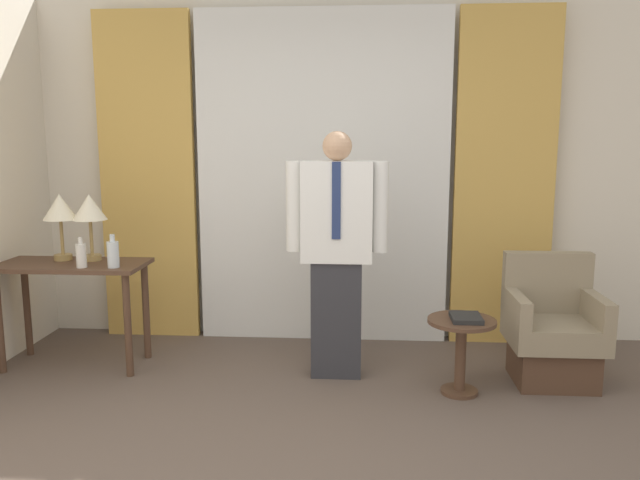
# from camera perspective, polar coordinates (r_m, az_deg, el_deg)

# --- Properties ---
(wall_back) EXTENTS (10.00, 0.06, 2.70)m
(wall_back) POSITION_cam_1_polar(r_m,az_deg,el_deg) (5.02, 0.33, 6.37)
(wall_back) COLOR silver
(wall_back) RESTS_ON ground_plane
(curtain_sheer_center) EXTENTS (1.96, 0.06, 2.58)m
(curtain_sheer_center) POSITION_cam_1_polar(r_m,az_deg,el_deg) (4.89, 0.24, 5.58)
(curtain_sheer_center) COLOR white
(curtain_sheer_center) RESTS_ON ground_plane
(curtain_drape_left) EXTENTS (0.76, 0.06, 2.58)m
(curtain_drape_left) POSITION_cam_1_polar(r_m,az_deg,el_deg) (5.17, -15.47, 5.45)
(curtain_drape_left) COLOR gold
(curtain_drape_left) RESTS_ON ground_plane
(curtain_drape_right) EXTENTS (0.76, 0.06, 2.58)m
(curtain_drape_right) POSITION_cam_1_polar(r_m,az_deg,el_deg) (5.00, 16.49, 5.28)
(curtain_drape_right) COLOR gold
(curtain_drape_right) RESTS_ON ground_plane
(desk) EXTENTS (1.02, 0.48, 0.75)m
(desk) POSITION_cam_1_polar(r_m,az_deg,el_deg) (4.72, -21.68, -3.59)
(desk) COLOR #4C3323
(desk) RESTS_ON ground_plane
(table_lamp_left) EXTENTS (0.24, 0.24, 0.47)m
(table_lamp_left) POSITION_cam_1_polar(r_m,az_deg,el_deg) (4.78, -22.68, 2.53)
(table_lamp_left) COLOR #9E7F47
(table_lamp_left) RESTS_ON desk
(table_lamp_right) EXTENTS (0.24, 0.24, 0.47)m
(table_lamp_right) POSITION_cam_1_polar(r_m,az_deg,el_deg) (4.69, -20.32, 2.55)
(table_lamp_right) COLOR #9E7F47
(table_lamp_right) RESTS_ON desk
(bottle_near_edge) EXTENTS (0.08, 0.08, 0.23)m
(bottle_near_edge) POSITION_cam_1_polar(r_m,az_deg,el_deg) (4.42, -18.40, -1.20)
(bottle_near_edge) COLOR silver
(bottle_near_edge) RESTS_ON desk
(bottle_by_lamp) EXTENTS (0.07, 0.07, 0.21)m
(bottle_by_lamp) POSITION_cam_1_polar(r_m,az_deg,el_deg) (4.49, -21.00, -1.29)
(bottle_by_lamp) COLOR silver
(bottle_by_lamp) RESTS_ON desk
(person) EXTENTS (0.67, 0.22, 1.66)m
(person) POSITION_cam_1_polar(r_m,az_deg,el_deg) (4.15, 1.54, -0.64)
(person) COLOR #2D2D33
(person) RESTS_ON ground_plane
(armchair) EXTENTS (0.59, 0.54, 0.84)m
(armchair) POSITION_cam_1_polar(r_m,az_deg,el_deg) (4.47, 20.47, -8.03)
(armchair) COLOR #4C3323
(armchair) RESTS_ON ground_plane
(side_table) EXTENTS (0.43, 0.43, 0.49)m
(side_table) POSITION_cam_1_polar(r_m,az_deg,el_deg) (4.08, 12.76, -9.16)
(side_table) COLOR #4C3323
(side_table) RESTS_ON ground_plane
(book) EXTENTS (0.19, 0.23, 0.03)m
(book) POSITION_cam_1_polar(r_m,az_deg,el_deg) (4.02, 13.20, -6.93)
(book) COLOR black
(book) RESTS_ON side_table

